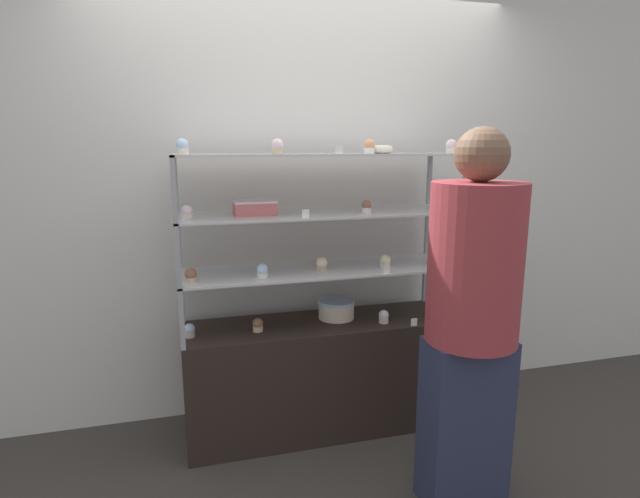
# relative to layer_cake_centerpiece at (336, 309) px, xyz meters

# --- Properties ---
(ground_plane) EXTENTS (20.00, 20.00, 0.00)m
(ground_plane) POSITION_rel_layer_cake_centerpiece_xyz_m (-0.11, -0.04, -0.71)
(ground_plane) COLOR #38332D
(back_wall) EXTENTS (8.00, 0.05, 2.60)m
(back_wall) POSITION_rel_layer_cake_centerpiece_xyz_m (-0.11, 0.32, 0.59)
(back_wall) COLOR silver
(back_wall) RESTS_ON ground_plane
(display_base) EXTENTS (1.53, 0.44, 0.65)m
(display_base) POSITION_rel_layer_cake_centerpiece_xyz_m (-0.11, -0.04, -0.38)
(display_base) COLOR black
(display_base) RESTS_ON ground_plane
(display_riser_lower) EXTENTS (1.53, 0.44, 0.31)m
(display_riser_lower) POSITION_rel_layer_cake_centerpiece_xyz_m (-0.11, -0.04, 0.24)
(display_riser_lower) COLOR #99999E
(display_riser_lower) RESTS_ON display_base
(display_riser_middle) EXTENTS (1.53, 0.44, 0.31)m
(display_riser_middle) POSITION_rel_layer_cake_centerpiece_xyz_m (-0.11, -0.04, 0.56)
(display_riser_middle) COLOR #99999E
(display_riser_middle) RESTS_ON display_riser_lower
(display_riser_upper) EXTENTS (1.53, 0.44, 0.31)m
(display_riser_upper) POSITION_rel_layer_cake_centerpiece_xyz_m (-0.11, -0.04, 0.87)
(display_riser_upper) COLOR #99999E
(display_riser_upper) RESTS_ON display_riser_middle
(layer_cake_centerpiece) EXTENTS (0.21, 0.21, 0.11)m
(layer_cake_centerpiece) POSITION_rel_layer_cake_centerpiece_xyz_m (0.00, 0.00, 0.00)
(layer_cake_centerpiece) COLOR beige
(layer_cake_centerpiece) RESTS_ON display_base
(sheet_cake_frosted) EXTENTS (0.22, 0.18, 0.07)m
(sheet_cake_frosted) POSITION_rel_layer_cake_centerpiece_xyz_m (-0.46, -0.03, 0.61)
(sheet_cake_frosted) COLOR #C66660
(sheet_cake_frosted) RESTS_ON display_riser_middle
(cupcake_0) EXTENTS (0.06, 0.06, 0.07)m
(cupcake_0) POSITION_rel_layer_cake_centerpiece_xyz_m (-0.83, -0.09, -0.02)
(cupcake_0) COLOR #CCB28C
(cupcake_0) RESTS_ON display_base
(cupcake_1) EXTENTS (0.06, 0.06, 0.07)m
(cupcake_1) POSITION_rel_layer_cake_centerpiece_xyz_m (-0.47, -0.09, -0.02)
(cupcake_1) COLOR #CCB28C
(cupcake_1) RESTS_ON display_base
(cupcake_2) EXTENTS (0.06, 0.06, 0.07)m
(cupcake_2) POSITION_rel_layer_cake_centerpiece_xyz_m (0.24, -0.15, -0.02)
(cupcake_2) COLOR beige
(cupcake_2) RESTS_ON display_base
(cupcake_3) EXTENTS (0.06, 0.06, 0.07)m
(cupcake_3) POSITION_rel_layer_cake_centerpiece_xyz_m (0.60, -0.13, -0.02)
(cupcake_3) COLOR white
(cupcake_3) RESTS_ON display_base
(price_tag_0) EXTENTS (0.04, 0.00, 0.04)m
(price_tag_0) POSITION_rel_layer_cake_centerpiece_xyz_m (0.38, -0.24, -0.03)
(price_tag_0) COLOR white
(price_tag_0) RESTS_ON display_base
(cupcake_4) EXTENTS (0.06, 0.06, 0.07)m
(cupcake_4) POSITION_rel_layer_cake_centerpiece_xyz_m (-0.81, -0.14, 0.29)
(cupcake_4) COLOR #CCB28C
(cupcake_4) RESTS_ON display_riser_lower
(cupcake_5) EXTENTS (0.06, 0.06, 0.07)m
(cupcake_5) POSITION_rel_layer_cake_centerpiece_xyz_m (-0.45, -0.15, 0.29)
(cupcake_5) COLOR white
(cupcake_5) RESTS_ON display_riser_lower
(cupcake_6) EXTENTS (0.06, 0.06, 0.07)m
(cupcake_6) POSITION_rel_layer_cake_centerpiece_xyz_m (-0.11, -0.08, 0.29)
(cupcake_6) COLOR #CCB28C
(cupcake_6) RESTS_ON display_riser_lower
(cupcake_7) EXTENTS (0.06, 0.06, 0.07)m
(cupcake_7) POSITION_rel_layer_cake_centerpiece_xyz_m (0.25, -0.11, 0.29)
(cupcake_7) COLOR white
(cupcake_7) RESTS_ON display_riser_lower
(cupcake_8) EXTENTS (0.06, 0.06, 0.07)m
(cupcake_8) POSITION_rel_layer_cake_centerpiece_xyz_m (0.59, -0.12, 0.29)
(cupcake_8) COLOR white
(cupcake_8) RESTS_ON display_riser_lower
(price_tag_1) EXTENTS (0.04, 0.00, 0.04)m
(price_tag_1) POSITION_rel_layer_cake_centerpiece_xyz_m (0.21, -0.24, 0.28)
(price_tag_1) COLOR white
(price_tag_1) RESTS_ON display_riser_lower
(cupcake_9) EXTENTS (0.05, 0.05, 0.07)m
(cupcake_9) POSITION_rel_layer_cake_centerpiece_xyz_m (-0.81, -0.11, 0.61)
(cupcake_9) COLOR beige
(cupcake_9) RESTS_ON display_riser_middle
(cupcake_10) EXTENTS (0.05, 0.05, 0.07)m
(cupcake_10) POSITION_rel_layer_cake_centerpiece_xyz_m (0.13, -0.12, 0.61)
(cupcake_10) COLOR white
(cupcake_10) RESTS_ON display_riser_middle
(cupcake_11) EXTENTS (0.05, 0.05, 0.07)m
(cupcake_11) POSITION_rel_layer_cake_centerpiece_xyz_m (0.59, -0.16, 0.61)
(cupcake_11) COLOR beige
(cupcake_11) RESTS_ON display_riser_middle
(price_tag_2) EXTENTS (0.04, 0.00, 0.04)m
(price_tag_2) POSITION_rel_layer_cake_centerpiece_xyz_m (-0.24, -0.24, 0.60)
(price_tag_2) COLOR white
(price_tag_2) RESTS_ON display_riser_middle
(cupcake_12) EXTENTS (0.06, 0.06, 0.08)m
(cupcake_12) POSITION_rel_layer_cake_centerpiece_xyz_m (-0.81, -0.13, 0.92)
(cupcake_12) COLOR beige
(cupcake_12) RESTS_ON display_riser_upper
(cupcake_13) EXTENTS (0.06, 0.06, 0.08)m
(cupcake_13) POSITION_rel_layer_cake_centerpiece_xyz_m (-0.36, -0.16, 0.92)
(cupcake_13) COLOR #CCB28C
(cupcake_13) RESTS_ON display_riser_upper
(cupcake_14) EXTENTS (0.06, 0.06, 0.08)m
(cupcake_14) POSITION_rel_layer_cake_centerpiece_xyz_m (0.13, -0.14, 0.92)
(cupcake_14) COLOR white
(cupcake_14) RESTS_ON display_riser_upper
(cupcake_15) EXTENTS (0.06, 0.06, 0.08)m
(cupcake_15) POSITION_rel_layer_cake_centerpiece_xyz_m (0.61, -0.15, 0.92)
(cupcake_15) COLOR beige
(cupcake_15) RESTS_ON display_riser_upper
(price_tag_3) EXTENTS (0.04, 0.00, 0.04)m
(price_tag_3) POSITION_rel_layer_cake_centerpiece_xyz_m (-0.06, -0.24, 0.91)
(price_tag_3) COLOR white
(price_tag_3) RESTS_ON display_riser_upper
(donut_glazed) EXTENTS (0.14, 0.14, 0.04)m
(donut_glazed) POSITION_rel_layer_cake_centerpiece_xyz_m (0.21, -0.08, 0.91)
(donut_glazed) COLOR #EFE5CC
(donut_glazed) RESTS_ON display_riser_upper
(customer_figure) EXTENTS (0.40, 0.40, 1.72)m
(customer_figure) POSITION_rel_layer_cake_centerpiece_xyz_m (0.37, -0.81, 0.21)
(customer_figure) COLOR #282D47
(customer_figure) RESTS_ON ground_plane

